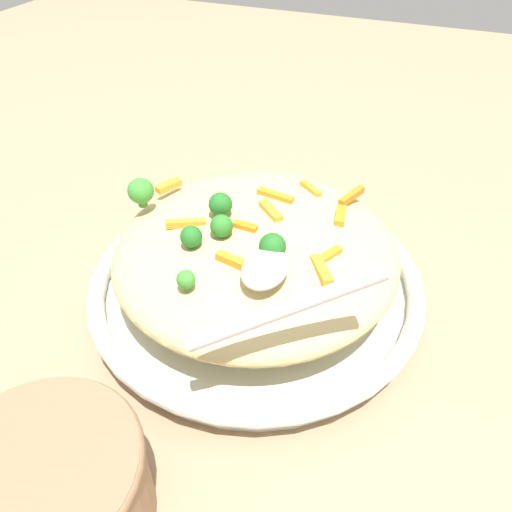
% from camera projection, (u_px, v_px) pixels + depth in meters
% --- Properties ---
extents(ground_plane, '(2.40, 2.40, 0.00)m').
position_uv_depth(ground_plane, '(256.00, 299.00, 0.56)').
color(ground_plane, '#9E7F60').
extents(serving_bowl, '(0.36, 0.36, 0.04)m').
position_uv_depth(serving_bowl, '(256.00, 284.00, 0.55)').
color(serving_bowl, silver).
rests_on(serving_bowl, ground_plane).
extents(pasta_mound, '(0.30, 0.30, 0.07)m').
position_uv_depth(pasta_mound, '(256.00, 250.00, 0.52)').
color(pasta_mound, '#D1BA7A').
rests_on(pasta_mound, serving_bowl).
extents(carrot_piece_0, '(0.01, 0.03, 0.01)m').
position_uv_depth(carrot_piece_0, '(233.00, 261.00, 0.45)').
color(carrot_piece_0, orange).
rests_on(carrot_piece_0, pasta_mound).
extents(carrot_piece_1, '(0.03, 0.02, 0.01)m').
position_uv_depth(carrot_piece_1, '(328.00, 256.00, 0.46)').
color(carrot_piece_1, orange).
rests_on(carrot_piece_1, pasta_mound).
extents(carrot_piece_2, '(0.04, 0.02, 0.01)m').
position_uv_depth(carrot_piece_2, '(351.00, 196.00, 0.54)').
color(carrot_piece_2, orange).
rests_on(carrot_piece_2, pasta_mound).
extents(carrot_piece_3, '(0.03, 0.02, 0.01)m').
position_uv_depth(carrot_piece_3, '(168.00, 186.00, 0.56)').
color(carrot_piece_3, orange).
rests_on(carrot_piece_3, pasta_mound).
extents(carrot_piece_4, '(0.01, 0.03, 0.01)m').
position_uv_depth(carrot_piece_4, '(245.00, 227.00, 0.49)').
color(carrot_piece_4, orange).
rests_on(carrot_piece_4, pasta_mound).
extents(carrot_piece_5, '(0.04, 0.03, 0.01)m').
position_uv_depth(carrot_piece_5, '(321.00, 270.00, 0.45)').
color(carrot_piece_5, orange).
rests_on(carrot_piece_5, pasta_mound).
extents(carrot_piece_6, '(0.03, 0.01, 0.01)m').
position_uv_depth(carrot_piece_6, '(340.00, 216.00, 0.51)').
color(carrot_piece_6, orange).
rests_on(carrot_piece_6, pasta_mound).
extents(carrot_piece_7, '(0.01, 0.04, 0.01)m').
position_uv_depth(carrot_piece_7, '(273.00, 195.00, 0.53)').
color(carrot_piece_7, orange).
rests_on(carrot_piece_7, pasta_mound).
extents(carrot_piece_8, '(0.03, 0.03, 0.01)m').
position_uv_depth(carrot_piece_8, '(271.00, 211.00, 0.51)').
color(carrot_piece_8, orange).
rests_on(carrot_piece_8, pasta_mound).
extents(carrot_piece_9, '(0.03, 0.03, 0.01)m').
position_uv_depth(carrot_piece_9, '(311.00, 188.00, 0.55)').
color(carrot_piece_9, orange).
rests_on(carrot_piece_9, pasta_mound).
extents(carrot_piece_10, '(0.02, 0.04, 0.01)m').
position_uv_depth(carrot_piece_10, '(186.00, 223.00, 0.50)').
color(carrot_piece_10, orange).
rests_on(carrot_piece_10, pasta_mound).
extents(broccoli_floret_0, '(0.02, 0.02, 0.02)m').
position_uv_depth(broccoli_floret_0, '(191.00, 237.00, 0.46)').
color(broccoli_floret_0, '#205B1C').
rests_on(broccoli_floret_0, pasta_mound).
extents(broccoli_floret_1, '(0.03, 0.03, 0.03)m').
position_uv_depth(broccoli_floret_1, '(272.00, 247.00, 0.45)').
color(broccoli_floret_1, '#205B1C').
rests_on(broccoli_floret_1, pasta_mound).
extents(broccoli_floret_2, '(0.02, 0.02, 0.02)m').
position_uv_depth(broccoli_floret_2, '(186.00, 280.00, 0.43)').
color(broccoli_floret_2, '#377928').
rests_on(broccoli_floret_2, pasta_mound).
extents(broccoli_floret_3, '(0.03, 0.03, 0.03)m').
position_uv_depth(broccoli_floret_3, '(141.00, 191.00, 0.52)').
color(broccoli_floret_3, '#377928').
rests_on(broccoli_floret_3, pasta_mound).
extents(broccoli_floret_4, '(0.02, 0.02, 0.03)m').
position_uv_depth(broccoli_floret_4, '(222.00, 203.00, 0.50)').
color(broccoli_floret_4, '#205B1C').
rests_on(broccoli_floret_4, pasta_mound).
extents(broccoli_floret_5, '(0.02, 0.02, 0.03)m').
position_uv_depth(broccoli_floret_5, '(222.00, 226.00, 0.47)').
color(broccoli_floret_5, '#296820').
rests_on(broccoli_floret_5, pasta_mound).
extents(serving_spoon, '(0.13, 0.13, 0.06)m').
position_uv_depth(serving_spoon, '(271.00, 281.00, 0.40)').
color(serving_spoon, '#B7B7BC').
rests_on(serving_spoon, pasta_mound).
extents(companion_bowl, '(0.14, 0.14, 0.09)m').
position_uv_depth(companion_bowl, '(50.00, 491.00, 0.35)').
color(companion_bowl, '#8C6B4C').
rests_on(companion_bowl, ground_plane).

